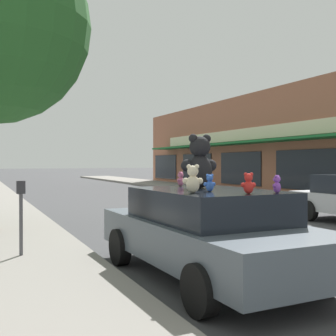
# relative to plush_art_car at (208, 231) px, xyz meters

# --- Properties ---
(plush_art_car) EXTENTS (2.11, 4.39, 1.33)m
(plush_art_car) POSITION_rel_plush_art_car_xyz_m (0.00, 0.00, 0.00)
(plush_art_car) COLOR #4C5660
(plush_art_car) RESTS_ON ground_plane
(teddy_bear_giant) EXTENTS (0.62, 0.38, 0.86)m
(teddy_bear_giant) POSITION_rel_plush_art_car_xyz_m (0.08, 0.40, 1.03)
(teddy_bear_giant) COLOR black
(teddy_bear_giant) RESTS_ON plush_art_car
(teddy_bear_blue) EXTENTS (0.19, 0.12, 0.25)m
(teddy_bear_blue) POSITION_rel_plush_art_car_xyz_m (-0.18, -0.37, 0.74)
(teddy_bear_blue) COLOR blue
(teddy_bear_blue) RESTS_ON plush_art_car
(teddy_bear_red) EXTENTS (0.21, 0.15, 0.28)m
(teddy_bear_red) POSITION_rel_plush_art_car_xyz_m (0.05, -0.96, 0.75)
(teddy_bear_red) COLOR red
(teddy_bear_red) RESTS_ON plush_art_car
(teddy_bear_cream) EXTENTS (0.29, 0.23, 0.38)m
(teddy_bear_cream) POSITION_rel_plush_art_car_xyz_m (-0.53, -0.52, 0.80)
(teddy_bear_cream) COLOR beige
(teddy_bear_cream) RESTS_ON plush_art_car
(teddy_bear_pink) EXTENTS (0.18, 0.16, 0.25)m
(teddy_bear_pink) POSITION_rel_plush_art_car_xyz_m (0.05, 1.02, 0.74)
(teddy_bear_pink) COLOR pink
(teddy_bear_pink) RESTS_ON plush_art_car
(teddy_bear_purple) EXTENTS (0.18, 0.14, 0.24)m
(teddy_bear_purple) POSITION_rel_plush_art_car_xyz_m (0.49, -0.99, 0.73)
(teddy_bear_purple) COLOR purple
(teddy_bear_purple) RESTS_ON plush_art_car
(parking_meter) EXTENTS (0.14, 0.10, 1.27)m
(parking_meter) POSITION_rel_plush_art_car_xyz_m (-2.47, 2.05, 0.25)
(parking_meter) COLOR #4C4C51
(parking_meter) RESTS_ON sidewalk_near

